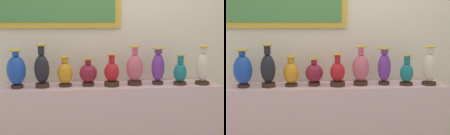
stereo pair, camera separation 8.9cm
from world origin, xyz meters
TOP-DOWN VIEW (x-y plane):
  - display_shelf at (0.00, 0.00)m, footprint 2.24×0.39m
  - back_wall at (-0.02, 0.25)m, footprint 4.43×0.14m
  - vase_sapphire at (-0.95, -0.04)m, footprint 0.18×0.18m
  - vase_onyx at (-0.71, -0.04)m, footprint 0.15×0.15m
  - vase_amber at (-0.48, -0.02)m, footprint 0.15×0.15m
  - vase_burgundy at (-0.25, -0.01)m, footprint 0.18×0.18m
  - vase_crimson at (-0.01, -0.05)m, footprint 0.15×0.15m
  - vase_rose at (0.23, -0.02)m, footprint 0.17×0.17m
  - vase_violet at (0.48, -0.02)m, footprint 0.14×0.14m
  - vase_teal at (0.70, -0.06)m, footprint 0.13×0.13m
  - vase_ivory at (0.94, -0.07)m, footprint 0.15×0.15m

SIDE VIEW (x-z plane):
  - display_shelf at x=0.00m, z-range 0.00..0.88m
  - vase_burgundy at x=-0.25m, z-range 0.87..1.15m
  - vase_teal at x=0.70m, z-range 0.85..1.17m
  - vase_crimson at x=-0.01m, z-range 0.85..1.18m
  - vase_amber at x=-0.48m, z-range 0.86..1.17m
  - vase_rose at x=0.23m, z-range 0.85..1.26m
  - vase_ivory at x=0.94m, z-range 0.86..1.26m
  - vase_sapphire at x=-0.95m, z-range 0.87..1.25m
  - vase_onyx at x=-0.71m, z-range 0.85..1.28m
  - vase_violet at x=0.48m, z-range 0.87..1.26m
  - back_wall at x=-0.02m, z-range 0.02..2.76m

